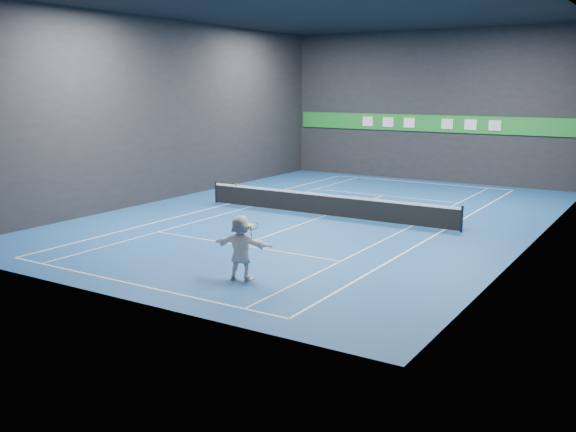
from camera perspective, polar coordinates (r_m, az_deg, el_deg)
The scene contains 20 objects.
ground at distance 28.87m, azimuth 3.31°, elevation 0.02°, with size 26.00×26.00×0.00m, color navy.
ceiling at distance 28.48m, azimuth 3.53°, elevation 18.06°, with size 26.00×26.00×0.00m, color black.
wall_back at distance 40.21m, azimuth 12.45°, elevation 9.48°, with size 18.00×0.10×9.00m, color black.
wall_front at distance 18.03m, azimuth -16.95°, elevation 7.05°, with size 18.00×0.10×9.00m, color black.
wall_left at distance 33.57m, azimuth -10.38°, elevation 9.21°, with size 0.10×26.00×9.00m, color black.
wall_right at distance 25.29m, azimuth 21.80°, elevation 7.88°, with size 0.10×26.00×9.00m, color black.
baseline_near at distance 19.60m, azimuth -13.73°, elevation -5.87°, with size 10.98×0.08×0.01m, color white.
baseline_far at distance 39.57m, azimuth 11.62°, elevation 2.94°, with size 10.98×0.08×0.01m, color white.
sideline_doubles_left at distance 31.82m, azimuth -5.39°, elevation 1.07°, with size 0.08×23.78×0.01m, color white.
sideline_doubles_right at distance 26.74m, azimuth 13.68°, elevation -1.22°, with size 0.08×23.78×0.01m, color white.
sideline_singles_left at distance 31.01m, azimuth -3.36°, elevation 0.83°, with size 0.06×23.78×0.01m, color white.
sideline_singles_right at distance 27.19m, azimuth 10.93°, elevation -0.89°, with size 0.06×23.78×0.01m, color white.
service_line_near at distance 23.59m, azimuth -4.19°, elevation -2.61°, with size 8.23×0.06×0.01m, color white.
service_line_far at distance 34.53m, azimuth 8.42°, elevation 1.82°, with size 8.23×0.06×0.01m, color white.
center_service_line at distance 28.87m, azimuth 3.31°, elevation 0.02°, with size 0.06×12.80×0.01m, color white.
player at distance 19.25m, azimuth -4.20°, elevation -2.81°, with size 1.85×0.59×1.99m, color white.
tennis_ball at distance 19.10m, azimuth -4.62°, elevation 2.78°, with size 0.07×0.07×0.07m, color yellow.
tennis_net at distance 28.77m, azimuth 3.32°, elevation 1.07°, with size 12.50×0.10×1.07m.
sponsor_banner at distance 40.20m, azimuth 12.35°, elevation 8.05°, with size 17.64×0.11×1.00m.
tennis_racket at distance 18.90m, azimuth -3.16°, elevation -1.00°, with size 0.47×0.36×0.54m.
Camera 1 is at (13.54, -24.84, 5.75)m, focal length 40.00 mm.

